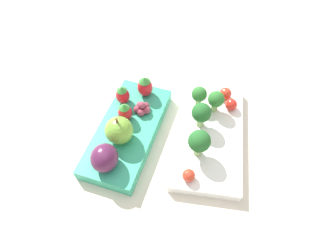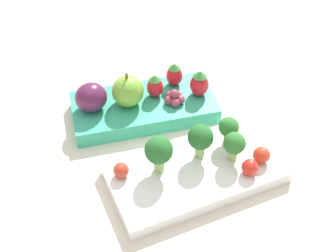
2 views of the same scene
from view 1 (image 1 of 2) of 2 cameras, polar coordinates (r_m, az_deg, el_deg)
ground_plane at (r=0.55m, az=-0.45°, el=-1.83°), size 4.00×4.00×0.00m
bento_box_savoury at (r=0.54m, az=7.72°, el=-1.75°), size 0.23×0.12×0.02m
bento_box_fruit at (r=0.54m, az=-7.71°, el=-1.13°), size 0.23×0.13×0.02m
broccoli_floret_0 at (r=0.48m, az=5.99°, el=-3.03°), size 0.04×0.04×0.06m
broccoli_floret_1 at (r=0.55m, az=5.96°, el=5.95°), size 0.03×0.03×0.04m
broccoli_floret_2 at (r=0.54m, az=9.13°, el=4.97°), size 0.03×0.03×0.05m
broccoli_floret_3 at (r=0.51m, az=6.38°, el=2.42°), size 0.03×0.03×0.05m
cherry_tomato_0 at (r=0.58m, az=10.87°, el=6.09°), size 0.02×0.02×0.02m
cherry_tomato_1 at (r=0.48m, az=3.97°, el=-9.38°), size 0.02×0.02×0.02m
cherry_tomato_2 at (r=0.56m, az=11.94°, el=4.03°), size 0.02×0.02×0.02m
apple at (r=0.50m, az=-9.31°, el=-0.83°), size 0.05×0.05×0.06m
strawberry_0 at (r=0.53m, az=-8.19°, el=2.67°), size 0.03×0.03×0.04m
strawberry_1 at (r=0.56m, az=-4.41°, el=7.53°), size 0.03×0.03×0.04m
strawberry_2 at (r=0.56m, az=-8.65°, el=5.89°), size 0.03×0.03×0.04m
plum at (r=0.48m, az=-12.01°, el=-5.95°), size 0.05×0.04×0.04m
grape_cluster at (r=0.54m, az=-4.95°, el=3.41°), size 0.03×0.03×0.02m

